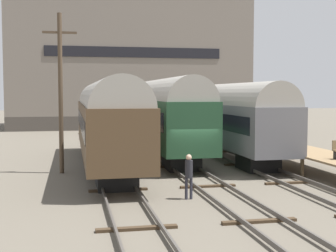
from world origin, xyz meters
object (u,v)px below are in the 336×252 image
object	(u,v)px
person_worker	(189,172)
utility_pole	(61,91)
train_car_green	(163,113)
train_car_grey	(226,115)
train_car_brown	(106,117)

from	to	relation	value
person_worker	utility_pole	xyz separation A→B (m)	(-5.19, 7.48, 3.32)
train_car_green	train_car_grey	world-z (taller)	train_car_green
train_car_grey	utility_pole	size ratio (longest dim) A/B	1.98
train_car_brown	train_car_grey	world-z (taller)	train_car_brown
utility_pole	train_car_brown	bearing A→B (deg)	31.72
train_car_green	utility_pole	size ratio (longest dim) A/B	1.95
train_car_grey	utility_pole	distance (m)	11.68
train_car_green	utility_pole	xyz separation A→B (m)	(-6.65, -5.39, 1.44)
train_car_brown	train_car_green	distance (m)	5.62
train_car_brown	train_car_green	size ratio (longest dim) A/B	1.11
train_car_brown	person_worker	distance (m)	9.60
train_car_brown	person_worker	world-z (taller)	train_car_brown
utility_pole	person_worker	bearing A→B (deg)	-55.27
utility_pole	train_car_green	bearing A→B (deg)	39.06
train_car_brown	utility_pole	world-z (taller)	utility_pole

